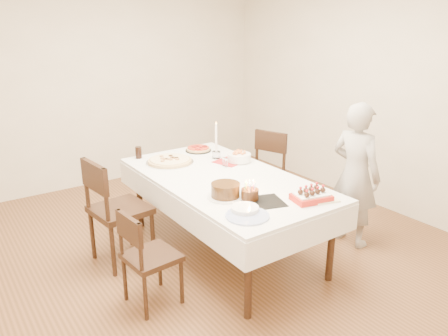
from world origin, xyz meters
TOP-DOWN VIEW (x-y plane):
  - floor at (0.00, 0.00)m, footprint 5.00×5.00m
  - wall_back at (0.00, 2.50)m, footprint 4.50×0.04m
  - wall_right at (2.25, 0.00)m, footprint 0.04×5.00m
  - dining_table at (0.11, -0.02)m, footprint 1.84×2.41m
  - chair_right_savory at (0.93, 0.43)m, footprint 0.62×0.62m
  - chair_left_savory at (-0.76, 0.37)m, footprint 0.56×0.56m
  - chair_left_dessert at (-0.82, -0.38)m, footprint 0.44×0.44m
  - person at (1.24, -0.60)m, footprint 0.39×0.55m
  - pizza_white at (-0.10, 0.64)m, footprint 0.62×0.62m
  - pizza_pepperoni at (0.36, 0.84)m, footprint 0.37×0.37m
  - red_placemat at (0.41, 0.32)m, footprint 0.33×0.33m
  - pasta_bowl at (0.50, 0.27)m, footprint 0.28×0.28m
  - taper_candle at (0.37, 0.50)m, footprint 0.10×0.10m
  - shaker_pair at (0.29, 0.21)m, footprint 0.08×0.08m
  - cola_glass at (-0.29, 0.97)m, footprint 0.08×0.08m
  - layer_cake at (-0.16, -0.42)m, footprint 0.34×0.34m
  - cake_board at (0.04, -0.68)m, footprint 0.35×0.35m
  - birthday_cake at (-0.03, -0.58)m, footprint 0.19×0.19m
  - strawberry_box at (0.36, -0.87)m, footprint 0.34×0.26m
  - box_lid at (0.41, -0.88)m, footprint 0.36×0.29m
  - plate_stack at (-0.21, -0.74)m, footprint 0.28×0.28m
  - china_plate at (-0.24, -0.81)m, footprint 0.43×0.43m

SIDE VIEW (x-z plane):
  - floor at x=0.00m, z-range 0.00..0.00m
  - dining_table at x=0.11m, z-range 0.00..0.75m
  - chair_left_dessert at x=-0.82m, z-range 0.00..0.80m
  - chair_right_savory at x=0.93m, z-range 0.00..0.94m
  - chair_left_savory at x=-0.76m, z-range 0.00..1.00m
  - person at x=1.24m, z-range 0.00..1.42m
  - red_placemat at x=0.41m, z-range 0.75..0.75m
  - cake_board at x=0.04m, z-range 0.74..0.76m
  - box_lid at x=0.41m, z-range 0.74..0.76m
  - china_plate at x=-0.24m, z-range 0.75..0.76m
  - pizza_white at x=-0.10m, z-range 0.75..0.79m
  - pizza_pepperoni at x=0.36m, z-range 0.75..0.79m
  - plate_stack at x=-0.21m, z-range 0.75..0.79m
  - strawberry_box at x=0.36m, z-range 0.75..0.82m
  - shaker_pair at x=0.29m, z-range 0.75..0.84m
  - pasta_bowl at x=0.50m, z-range 0.76..0.83m
  - layer_cake at x=-0.16m, z-range 0.75..0.87m
  - cola_glass at x=-0.29m, z-range 0.75..0.87m
  - birthday_cake at x=-0.03m, z-range 0.76..0.91m
  - taper_candle at x=0.37m, z-range 0.75..1.15m
  - wall_back at x=0.00m, z-range 0.00..2.70m
  - wall_right at x=2.25m, z-range 0.00..2.70m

